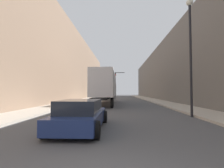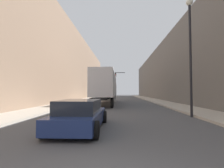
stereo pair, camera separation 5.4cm
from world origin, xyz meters
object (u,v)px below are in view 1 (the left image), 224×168
object	(u,v)px
sedan_car	(81,115)
traffic_signal_gantry	(103,80)
semi_truck	(106,87)
street_lamp	(190,42)

from	to	relation	value
sedan_car	traffic_signal_gantry	bearing A→B (deg)	93.60
semi_truck	traffic_signal_gantry	size ratio (longest dim) A/B	2.28
semi_truck	sedan_car	bearing A→B (deg)	-89.45
street_lamp	semi_truck	bearing A→B (deg)	118.01
traffic_signal_gantry	sedan_car	bearing A→B (deg)	-86.40
semi_truck	street_lamp	xyz separation A→B (m)	(6.54, -12.30, 2.64)
semi_truck	sedan_car	xyz separation A→B (m)	(0.16, -16.25, -1.67)
traffic_signal_gantry	semi_truck	bearing A→B (deg)	-83.34
sedan_car	semi_truck	bearing A→B (deg)	90.55
sedan_car	street_lamp	world-z (taller)	street_lamp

